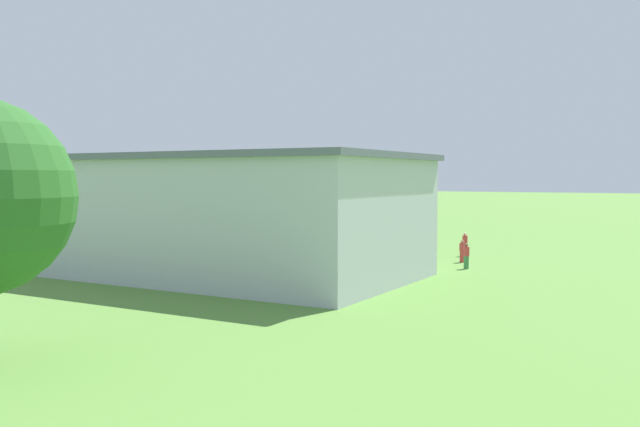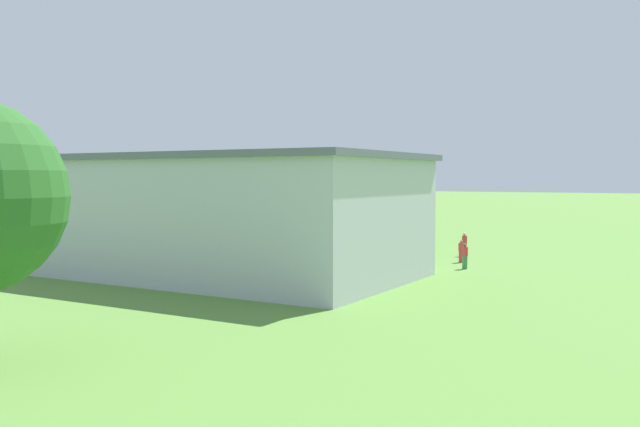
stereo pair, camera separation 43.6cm
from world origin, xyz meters
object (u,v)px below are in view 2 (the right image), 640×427
object	(u,v)px
car_grey	(131,234)
car_black	(21,227)
hangar	(173,213)
biplane	(355,201)
person_near_hangar_door	(465,256)
person_walking_on_apron	(287,235)
person_at_fence_line	(464,244)
person_watching_takeoff	(461,251)
car_red	(71,230)

from	to	relation	value
car_grey	car_black	world-z (taller)	car_black
hangar	biplane	distance (m)	22.69
biplane	car_grey	world-z (taller)	biplane
person_near_hangar_door	person_walking_on_apron	distance (m)	19.23
car_grey	person_at_fence_line	world-z (taller)	person_at_fence_line
hangar	person_watching_takeoff	world-z (taller)	hangar
hangar	person_walking_on_apron	size ratio (longest dim) A/B	17.50
hangar	person_walking_on_apron	world-z (taller)	hangar
hangar	person_walking_on_apron	xyz separation A→B (m)	(1.85, -16.60, -2.70)
person_near_hangar_door	car_black	bearing A→B (deg)	-3.34
person_near_hangar_door	person_at_fence_line	xyz separation A→B (m)	(2.16, -6.87, 0.07)
person_walking_on_apron	person_at_fence_line	size ratio (longest dim) A/B	1.01
person_walking_on_apron	person_at_fence_line	xyz separation A→B (m)	(-15.63, 0.42, -0.01)
biplane	car_red	distance (m)	26.84
car_grey	hangar	bearing A→B (deg)	142.26
car_red	person_walking_on_apron	xyz separation A→B (m)	(-20.83, -4.98, 0.03)
hangar	person_near_hangar_door	distance (m)	18.67
car_grey	person_walking_on_apron	bearing A→B (deg)	-159.25
car_red	person_near_hangar_door	bearing A→B (deg)	176.58
person_walking_on_apron	person_watching_takeoff	bearing A→B (deg)	165.87
person_watching_takeoff	person_walking_on_apron	xyz separation A→B (m)	(16.57, -4.17, 0.12)
car_grey	car_black	distance (m)	15.19
car_grey	car_black	size ratio (longest dim) A/B	0.95
person_watching_takeoff	person_at_fence_line	world-z (taller)	person_at_fence_line
biplane	person_watching_takeoff	distance (m)	16.84
hangar	person_near_hangar_door	size ratio (longest dim) A/B	18.90
car_grey	car_red	size ratio (longest dim) A/B	0.99
hangar	car_red	bearing A→B (deg)	-27.14
hangar	biplane	xyz separation A→B (m)	(-1.64, -22.63, 0.08)
car_black	person_walking_on_apron	size ratio (longest dim) A/B	2.49
hangar	car_black	distance (m)	32.61
car_black	biplane	bearing A→B (deg)	-161.55
person_walking_on_apron	hangar	bearing A→B (deg)	96.34
car_grey	person_near_hangar_door	distance (m)	31.04
car_black	person_watching_takeoff	xyz separation A→B (m)	(-44.92, -0.42, -0.08)
car_grey	person_at_fence_line	bearing A→B (deg)	-170.99
car_black	person_near_hangar_door	distance (m)	46.22
car_red	person_watching_takeoff	distance (m)	37.41
car_red	person_watching_takeoff	world-z (taller)	car_red
hangar	biplane	bearing A→B (deg)	-94.14
car_grey	person_walking_on_apron	distance (m)	14.08
car_grey	person_near_hangar_door	world-z (taller)	person_near_hangar_door
hangar	person_watching_takeoff	distance (m)	19.48
person_at_fence_line	car_grey	bearing A→B (deg)	9.01
hangar	person_at_fence_line	distance (m)	21.43
car_grey	person_near_hangar_door	size ratio (longest dim) A/B	2.56
person_near_hangar_door	person_walking_on_apron	size ratio (longest dim) A/B	0.93
car_grey	car_black	bearing A→B (deg)	-1.48
person_at_fence_line	biplane	bearing A→B (deg)	-27.93
person_watching_takeoff	person_near_hangar_door	bearing A→B (deg)	111.39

